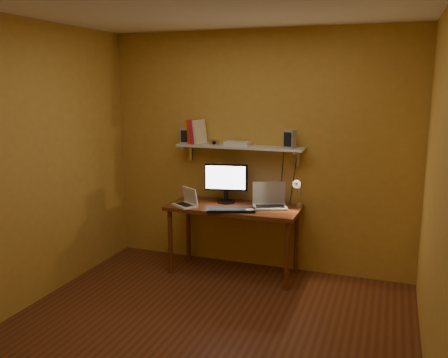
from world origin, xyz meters
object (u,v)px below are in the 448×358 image
at_px(netbook, 187,201).
at_px(speaker_right, 290,139).
at_px(monitor, 226,181).
at_px(laptop, 270,201).
at_px(router, 238,144).
at_px(desk_lamp, 298,189).
at_px(wall_shelf, 240,147).
at_px(speaker_left, 185,136).
at_px(mouse, 250,210).
at_px(shelf_camera, 214,143).
at_px(keyboard, 231,210).
at_px(desk, 234,214).

relative_size(netbook, speaker_right, 1.68).
height_order(monitor, laptop, monitor).
xyz_separation_m(laptop, router, (-0.39, 0.10, 0.58)).
relative_size(monitor, desk_lamp, 1.25).
xyz_separation_m(wall_shelf, speaker_left, (-0.64, -0.00, 0.10)).
distance_m(laptop, desk_lamp, 0.33).
relative_size(monitor, speaker_right, 2.50).
xyz_separation_m(mouse, shelf_camera, (-0.50, 0.30, 0.64)).
height_order(speaker_left, router, speaker_left).
bearing_deg(wall_shelf, speaker_left, -179.76).
bearing_deg(laptop, wall_shelf, 144.11).
height_order(monitor, shelf_camera, shelf_camera).
relative_size(wall_shelf, desk_lamp, 3.73).
bearing_deg(netbook, mouse, 31.80).
bearing_deg(monitor, keyboard, -73.37).
distance_m(wall_shelf, speaker_right, 0.56).
bearing_deg(desk_lamp, desk, -169.19).
height_order(wall_shelf, router, router).
bearing_deg(router, desk, -83.27).
height_order(keyboard, router, router).
bearing_deg(netbook, keyboard, 28.76).
distance_m(desk_lamp, speaker_right, 0.53).
xyz_separation_m(keyboard, router, (-0.06, 0.40, 0.63)).
relative_size(monitor, netbook, 1.49).
relative_size(desk, mouse, 13.04).
xyz_separation_m(laptop, desk_lamp, (0.29, 0.03, 0.14)).
bearing_deg(shelf_camera, laptop, -2.47).
bearing_deg(speaker_right, desk_lamp, -16.51).
bearing_deg(keyboard, desk, 82.15).
bearing_deg(monitor, mouse, -50.96).
bearing_deg(shelf_camera, monitor, 2.17).
bearing_deg(keyboard, desk_lamp, 9.59).
relative_size(wall_shelf, monitor, 2.99).
relative_size(desk, router, 5.29).
relative_size(desk, desk_lamp, 3.73).
bearing_deg(laptop, keyboard, -158.51).
xyz_separation_m(desk, shelf_camera, (-0.26, 0.12, 0.74)).
distance_m(laptop, keyboard, 0.45).
bearing_deg(netbook, router, 71.68).
bearing_deg(speaker_right, wall_shelf, -168.14).
xyz_separation_m(speaker_left, shelf_camera, (0.38, -0.07, -0.05)).
bearing_deg(monitor, speaker_right, -5.16).
xyz_separation_m(keyboard, desk_lamp, (0.62, 0.33, 0.20)).
distance_m(desk, keyboard, 0.23).
bearing_deg(router, keyboard, -81.32).
relative_size(desk, laptop, 3.39).
xyz_separation_m(netbook, shelf_camera, (0.21, 0.28, 0.60)).
distance_m(laptop, speaker_right, 0.68).
xyz_separation_m(desk, speaker_left, (-0.64, 0.19, 0.79)).
relative_size(desk, shelf_camera, 12.85).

